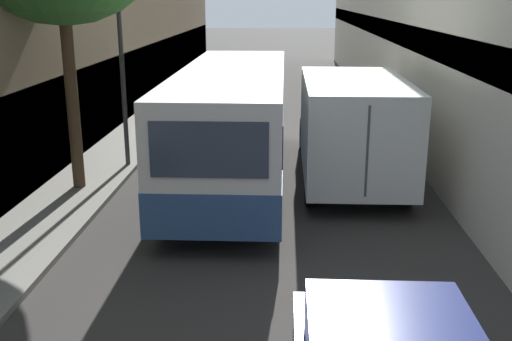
{
  "coord_description": "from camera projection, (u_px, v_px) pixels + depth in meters",
  "views": [
    {
      "loc": [
        0.46,
        0.53,
        4.48
      ],
      "look_at": [
        -0.0,
        10.38,
        1.6
      ],
      "focal_mm": 42.0,
      "sensor_mm": 36.0,
      "label": 1
    }
  ],
  "objects": [
    {
      "name": "building_left_shopfront",
      "position": [
        4.0,
        66.0,
        14.64
      ],
      "size": [
        2.4,
        60.0,
        6.26
      ],
      "color": "#847056",
      "rests_on": "ground_plane"
    },
    {
      "name": "sidewalk_left",
      "position": [
        94.0,
        176.0,
        15.33
      ],
      "size": [
        1.83,
        60.0,
        0.12
      ],
      "color": "gray",
      "rests_on": "ground_plane"
    },
    {
      "name": "bus",
      "position": [
        233.0,
        123.0,
        14.59
      ],
      "size": [
        2.45,
        9.59,
        2.82
      ],
      "color": "silver",
      "rests_on": "ground_plane"
    },
    {
      "name": "ground_plane",
      "position": [
        265.0,
        180.0,
        15.15
      ],
      "size": [
        150.0,
        150.0,
        0.0
      ],
      "primitive_type": "plane",
      "color": "#33302D"
    },
    {
      "name": "box_truck",
      "position": [
        349.0,
        120.0,
        15.15
      ],
      "size": [
        2.36,
        7.08,
        2.61
      ],
      "color": "silver",
      "rests_on": "ground_plane"
    }
  ]
}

